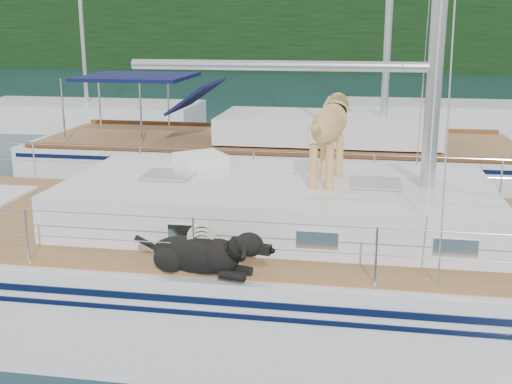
# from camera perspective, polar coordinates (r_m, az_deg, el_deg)

# --- Properties ---
(ground) EXTENTS (120.00, 120.00, 0.00)m
(ground) POSITION_cam_1_polar(r_m,az_deg,el_deg) (8.67, -3.54, -10.47)
(ground) COLOR black
(ground) RESTS_ON ground
(tree_line) EXTENTS (90.00, 3.00, 6.00)m
(tree_line) POSITION_cam_1_polar(r_m,az_deg,el_deg) (52.66, 7.94, 13.90)
(tree_line) COLOR black
(tree_line) RESTS_ON ground
(shore_bank) EXTENTS (92.00, 1.00, 1.20)m
(shore_bank) POSITION_cam_1_polar(r_m,az_deg,el_deg) (53.95, 7.89, 11.36)
(shore_bank) COLOR #595147
(shore_bank) RESTS_ON ground
(main_sailboat) EXTENTS (12.00, 3.94, 14.01)m
(main_sailboat) POSITION_cam_1_polar(r_m,az_deg,el_deg) (8.38, -2.93, -6.31)
(main_sailboat) COLOR silver
(main_sailboat) RESTS_ON ground
(neighbor_sailboat) EXTENTS (11.00, 3.50, 13.30)m
(neighbor_sailboat) POSITION_cam_1_polar(r_m,az_deg,el_deg) (14.69, 2.11, 2.72)
(neighbor_sailboat) COLOR silver
(neighbor_sailboat) RESTS_ON ground
(bg_boat_west) EXTENTS (8.00, 3.00, 11.65)m
(bg_boat_west) POSITION_cam_1_polar(r_m,az_deg,el_deg) (23.98, -14.71, 6.52)
(bg_boat_west) COLOR silver
(bg_boat_west) RESTS_ON ground
(bg_boat_center) EXTENTS (7.20, 3.00, 11.65)m
(bg_boat_center) POSITION_cam_1_polar(r_m,az_deg,el_deg) (23.95, 14.89, 6.51)
(bg_boat_center) COLOR silver
(bg_boat_center) RESTS_ON ground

